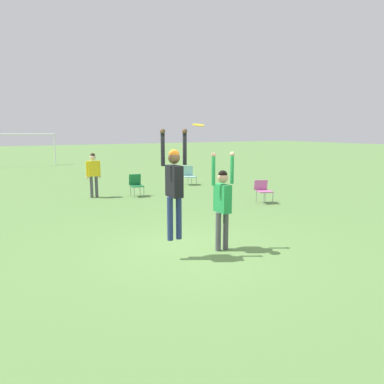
{
  "coord_description": "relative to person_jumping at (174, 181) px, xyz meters",
  "views": [
    {
      "loc": [
        -3.9,
        -6.74,
        2.62
      ],
      "look_at": [
        0.08,
        0.1,
        1.3
      ],
      "focal_mm": 35.0,
      "sensor_mm": 36.0,
      "label": 1
    }
  ],
  "objects": [
    {
      "name": "ground_plane",
      "position": [
        0.5,
        0.19,
        -1.6
      ],
      "size": [
        120.0,
        120.0,
        0.0
      ],
      "primitive_type": "plane",
      "color": "#608C47"
    },
    {
      "name": "person_jumping",
      "position": [
        0.0,
        0.0,
        0.0
      ],
      "size": [
        0.59,
        0.44,
        2.24
      ],
      "rotation": [
        0.0,
        0.0,
        1.54
      ],
      "color": "navy",
      "rests_on": "ground_plane"
    },
    {
      "name": "person_defending",
      "position": [
        1.15,
        -0.03,
        -0.46
      ],
      "size": [
        0.59,
        0.44,
        2.16
      ],
      "rotation": [
        0.0,
        0.0,
        -1.6
      ],
      "color": "#4C4C51",
      "rests_on": "ground_plane"
    },
    {
      "name": "frisbee",
      "position": [
        0.58,
        0.03,
        1.11
      ],
      "size": [
        0.25,
        0.25,
        0.06
      ],
      "color": "yellow"
    },
    {
      "name": "camping_chair_0",
      "position": [
        2.06,
        7.25,
        -1.09
      ],
      "size": [
        0.54,
        0.58,
        0.88
      ],
      "rotation": [
        0.0,
        0.0,
        2.99
      ],
      "color": "gray",
      "rests_on": "ground_plane"
    },
    {
      "name": "camping_chair_1",
      "position": [
        5.52,
        3.67,
        -1.1
      ],
      "size": [
        0.64,
        0.69,
        0.82
      ],
      "rotation": [
        0.0,
        0.0,
        2.74
      ],
      "color": "gray",
      "rests_on": "ground_plane"
    },
    {
      "name": "camping_chair_2",
      "position": [
        5.45,
        8.96,
        -1.09
      ],
      "size": [
        0.7,
        0.76,
        0.91
      ],
      "rotation": [
        0.0,
        0.0,
        2.73
      ],
      "color": "gray",
      "rests_on": "ground_plane"
    },
    {
      "name": "person_spectator_near",
      "position": [
        0.54,
        7.81,
        -0.56
      ],
      "size": [
        0.59,
        0.23,
        1.73
      ],
      "rotation": [
        0.0,
        0.0,
        0.01
      ],
      "color": "#4C4C51",
      "rests_on": "ground_plane"
    },
    {
      "name": "soccer_goal",
      "position": [
        -1.6,
        23.14,
        0.24
      ],
      "size": [
        7.1,
        0.1,
        2.35
      ],
      "color": "white",
      "rests_on": "ground_plane"
    }
  ]
}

